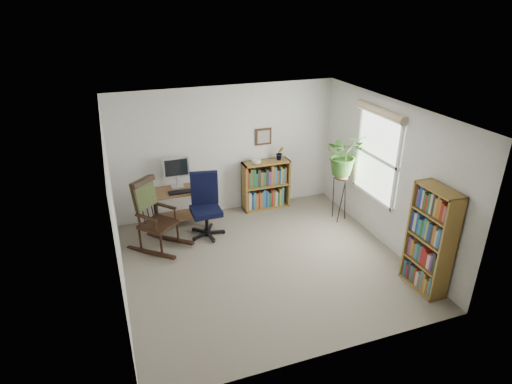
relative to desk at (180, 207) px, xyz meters
name	(u,v)px	position (x,y,z in m)	size (l,w,h in m)	color
floor	(265,263)	(0.99, -1.70, -0.34)	(4.20, 4.00, 0.00)	gray
ceiling	(266,112)	(0.99, -1.70, 2.06)	(4.20, 4.00, 0.00)	silver
wall_back	(227,151)	(0.99, 0.30, 0.86)	(4.20, 0.00, 2.40)	silver
wall_front	(333,269)	(0.99, -3.70, 0.86)	(4.20, 0.00, 2.40)	silver
wall_left	(114,216)	(-1.11, -1.70, 0.86)	(0.00, 4.00, 2.40)	silver
wall_right	(388,175)	(3.09, -1.70, 0.86)	(0.00, 4.00, 2.40)	silver
window	(376,157)	(3.05, -1.40, 1.06)	(0.12, 1.20, 1.50)	white
desk	(180,207)	(0.00, 0.00, 0.00)	(0.94, 0.52, 0.68)	brown
monitor	(176,172)	(0.00, 0.14, 0.62)	(0.46, 0.16, 0.56)	silver
keyboard	(180,192)	(0.00, -0.12, 0.35)	(0.40, 0.15, 0.03)	black
office_chair	(206,206)	(0.34, -0.56, 0.22)	(0.61, 0.61, 1.12)	black
rocking_chair	(157,215)	(-0.48, -0.71, 0.27)	(0.63, 1.05, 1.22)	black
low_bookshelf	(266,185)	(1.70, 0.12, 0.14)	(0.91, 0.30, 0.96)	olive
tall_bookshelf	(430,240)	(2.91, -3.02, 0.43)	(0.29, 0.68, 1.55)	olive
plant_stand	(340,195)	(2.79, -0.82, 0.15)	(0.27, 0.27, 0.99)	black
spider_plant	(346,135)	(2.79, -0.82, 1.31)	(1.69, 1.88, 1.46)	#346222
potted_plant_small	(280,157)	(1.98, 0.13, 0.67)	(0.13, 0.24, 0.11)	#346222
framed_picture	(264,137)	(1.70, 0.27, 1.06)	(0.32, 0.04, 0.32)	black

